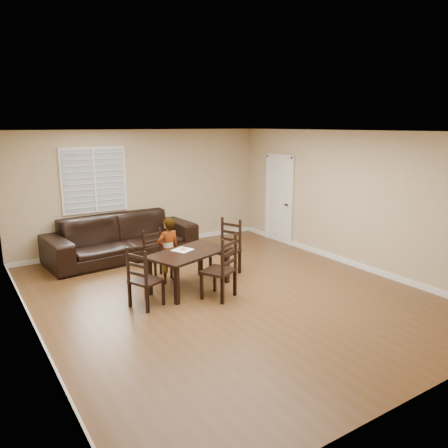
{
  "coord_description": "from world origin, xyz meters",
  "views": [
    {
      "loc": [
        -3.78,
        -5.84,
        2.81
      ],
      "look_at": [
        0.49,
        0.81,
        1.0
      ],
      "focal_mm": 35.0,
      "sensor_mm": 36.0,
      "label": 1
    }
  ],
  "objects_px": {
    "chair_far": "(225,271)",
    "donut": "(183,248)",
    "chair_left": "(141,282)",
    "sofa": "(122,237)",
    "chair_near": "(154,256)",
    "chair_right": "(229,248)",
    "child": "(168,250)",
    "dining_table": "(189,257)"
  },
  "relations": [
    {
      "from": "chair_far",
      "to": "donut",
      "type": "height_order",
      "value": "chair_far"
    },
    {
      "from": "chair_left",
      "to": "sofa",
      "type": "height_order",
      "value": "chair_left"
    },
    {
      "from": "chair_near",
      "to": "chair_left",
      "type": "height_order",
      "value": "chair_left"
    },
    {
      "from": "chair_far",
      "to": "chair_right",
      "type": "height_order",
      "value": "chair_far"
    },
    {
      "from": "chair_near",
      "to": "donut",
      "type": "relative_size",
      "value": 9.37
    },
    {
      "from": "chair_left",
      "to": "donut",
      "type": "xyz_separation_m",
      "value": [
        1.01,
        0.51,
        0.25
      ]
    },
    {
      "from": "chair_left",
      "to": "child",
      "type": "distance_m",
      "value": 1.23
    },
    {
      "from": "chair_right",
      "to": "donut",
      "type": "relative_size",
      "value": 10.87
    },
    {
      "from": "chair_right",
      "to": "child",
      "type": "bearing_deg",
      "value": -118.68
    },
    {
      "from": "chair_far",
      "to": "chair_left",
      "type": "height_order",
      "value": "chair_far"
    },
    {
      "from": "child",
      "to": "chair_left",
      "type": "bearing_deg",
      "value": 37.35
    },
    {
      "from": "chair_left",
      "to": "child",
      "type": "bearing_deg",
      "value": -68.76
    },
    {
      "from": "child",
      "to": "donut",
      "type": "height_order",
      "value": "child"
    },
    {
      "from": "chair_right",
      "to": "dining_table",
      "type": "bearing_deg",
      "value": -93.59
    },
    {
      "from": "dining_table",
      "to": "donut",
      "type": "height_order",
      "value": "donut"
    },
    {
      "from": "chair_right",
      "to": "sofa",
      "type": "height_order",
      "value": "chair_right"
    },
    {
      "from": "chair_near",
      "to": "chair_right",
      "type": "distance_m",
      "value": 1.42
    },
    {
      "from": "dining_table",
      "to": "sofa",
      "type": "xyz_separation_m",
      "value": [
        -0.35,
        2.37,
        -0.12
      ]
    },
    {
      "from": "child",
      "to": "sofa",
      "type": "relative_size",
      "value": 0.38
    },
    {
      "from": "child",
      "to": "donut",
      "type": "distance_m",
      "value": 0.37
    },
    {
      "from": "child",
      "to": "sofa",
      "type": "height_order",
      "value": "child"
    },
    {
      "from": "chair_far",
      "to": "child",
      "type": "distance_m",
      "value": 1.3
    },
    {
      "from": "chair_left",
      "to": "donut",
      "type": "relative_size",
      "value": 10.06
    },
    {
      "from": "chair_near",
      "to": "chair_right",
      "type": "bearing_deg",
      "value": -32.18
    },
    {
      "from": "chair_far",
      "to": "child",
      "type": "xyz_separation_m",
      "value": [
        -0.43,
        1.23,
        0.11
      ]
    },
    {
      "from": "chair_near",
      "to": "sofa",
      "type": "height_order",
      "value": "sofa"
    },
    {
      "from": "chair_far",
      "to": "chair_right",
      "type": "distance_m",
      "value": 1.35
    },
    {
      "from": "chair_near",
      "to": "child",
      "type": "height_order",
      "value": "child"
    },
    {
      "from": "chair_right",
      "to": "child",
      "type": "distance_m",
      "value": 1.23
    },
    {
      "from": "donut",
      "to": "chair_far",
      "type": "bearing_deg",
      "value": -71.62
    },
    {
      "from": "dining_table",
      "to": "child",
      "type": "bearing_deg",
      "value": 90.0
    },
    {
      "from": "child",
      "to": "chair_far",
      "type": "bearing_deg",
      "value": 102.69
    },
    {
      "from": "dining_table",
      "to": "chair_near",
      "type": "relative_size",
      "value": 1.76
    },
    {
      "from": "chair_near",
      "to": "chair_far",
      "type": "height_order",
      "value": "chair_far"
    },
    {
      "from": "dining_table",
      "to": "chair_far",
      "type": "distance_m",
      "value": 0.79
    },
    {
      "from": "dining_table",
      "to": "chair_near",
      "type": "distance_m",
      "value": 0.93
    },
    {
      "from": "dining_table",
      "to": "sofa",
      "type": "bearing_deg",
      "value": 80.26
    },
    {
      "from": "dining_table",
      "to": "sofa",
      "type": "relative_size",
      "value": 0.51
    },
    {
      "from": "chair_near",
      "to": "child",
      "type": "relative_size",
      "value": 0.76
    },
    {
      "from": "sofa",
      "to": "chair_left",
      "type": "bearing_deg",
      "value": -109.26
    },
    {
      "from": "chair_far",
      "to": "chair_right",
      "type": "xyz_separation_m",
      "value": [
        0.79,
        1.09,
        -0.01
      ]
    },
    {
      "from": "dining_table",
      "to": "sofa",
      "type": "distance_m",
      "value": 2.4
    }
  ]
}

